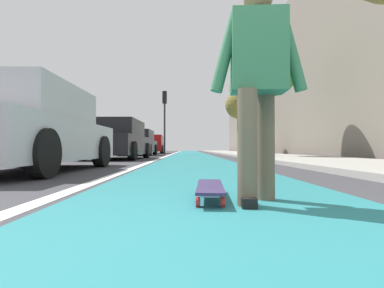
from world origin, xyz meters
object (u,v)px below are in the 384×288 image
Objects in this scene: parked_car_near at (31,130)px; parked_car_far at (138,143)px; skater_person at (258,77)px; parked_car_mid at (118,140)px; street_tree_far at (239,106)px; traffic_light at (165,111)px; skateboard at (210,188)px; parked_car_end at (152,145)px; street_tree_mid at (271,69)px.

parked_car_near is 0.96× the size of parked_car_far.
skater_person is 0.37× the size of parked_car_mid.
parked_car_near is at bearing 156.60° from street_tree_far.
street_tree_far is (8.37, -6.15, 2.58)m from parked_car_mid.
street_tree_far is at bearing -9.66° from skater_person.
traffic_light is at bearing 95.27° from street_tree_far.
skateboard is at bearing -162.27° from parked_car_mid.
skater_person is 0.39× the size of traffic_light.
parked_car_end is at bearing 56.72° from street_tree_far.
skateboard is at bearing 66.71° from skater_person.
parked_car_end is at bearing 0.43° from parked_car_near.
skater_person is 17.18m from traffic_light.
traffic_light is at bearing 5.73° from skateboard.
parked_car_far is at bearing 11.70° from skateboard.
parked_car_end is 1.03× the size of traffic_light.
traffic_light reaches higher than parked_car_end.
skater_person is 21.86m from parked_car_end.
parked_car_far is 1.03× the size of traffic_light.
skateboard is at bearing -168.30° from parked_car_far.
parked_car_near reaches higher than parked_car_far.
street_tree_mid is (-7.07, -4.99, 0.84)m from traffic_light.
skater_person reaches higher than parked_car_far.
skater_person reaches higher than parked_car_mid.
parked_car_far is 0.87× the size of street_tree_mid.
parked_car_far is (14.94, 3.09, 0.63)m from skateboard.
parked_car_mid is 1.05× the size of street_tree_far.
skateboard is 0.20× the size of traffic_light.
parked_car_end is (21.59, 3.42, -0.22)m from skater_person.
parked_car_near is 0.83× the size of street_tree_mid.
parked_car_near is 0.96× the size of parked_car_end.
parked_car_near is at bearing -179.57° from parked_car_end.
parked_car_end is at bearing -0.21° from parked_car_far.
skateboard is 0.21× the size of parked_car_near.
parked_car_far is 7.28m from street_tree_far.
skater_person is at bearing -160.57° from parked_car_mid.
street_tree_far is at bearing -70.08° from parked_car_far.
skater_person is 17.81m from street_tree_far.
traffic_light is (16.94, 2.03, 1.96)m from skater_person.
street_tree_mid reaches higher than parked_car_far.
parked_car_far is (12.10, 0.16, -0.00)m from parked_car_near.
skater_person is 0.40× the size of parked_car_near.
parked_car_mid is 1.04× the size of parked_car_far.
street_tree_mid is at bearing -151.44° from parked_car_end.
traffic_light is 0.85× the size of street_tree_mid.
skateboard is 0.20× the size of parked_car_end.
parked_car_far is 3.19m from traffic_light.
skateboard is 0.19× the size of parked_car_mid.
street_tree_mid is 1.16× the size of street_tree_far.
street_tree_mid is at bearing 180.00° from street_tree_far.
parked_car_near is (2.84, 2.93, 0.63)m from skateboard.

